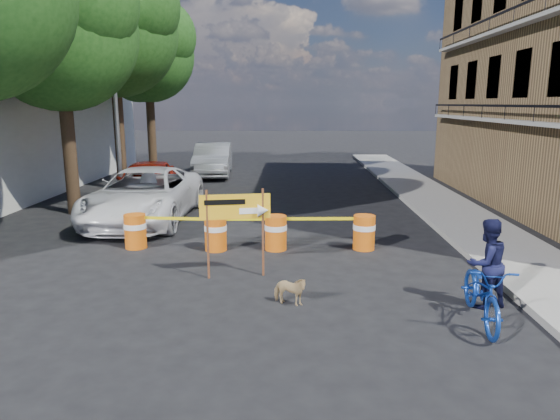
# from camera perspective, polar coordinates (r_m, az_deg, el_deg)

# --- Properties ---
(ground) EXTENTS (120.00, 120.00, 0.00)m
(ground) POSITION_cam_1_polar(r_m,az_deg,el_deg) (10.39, -2.67, -8.95)
(ground) COLOR black
(ground) RESTS_ON ground
(sidewalk_east) EXTENTS (2.40, 40.00, 0.15)m
(sidewalk_east) POSITION_cam_1_polar(r_m,az_deg,el_deg) (17.00, 20.20, -1.07)
(sidewalk_east) COLOR gray
(sidewalk_east) RESTS_ON ground
(tree_mid_a) EXTENTS (5.25, 5.00, 8.68)m
(tree_mid_a) POSITION_cam_1_polar(r_m,az_deg,el_deg) (18.40, -23.75, 18.24)
(tree_mid_a) COLOR #332316
(tree_mid_a) RESTS_ON ground
(tree_mid_b) EXTENTS (5.67, 5.40, 9.62)m
(tree_mid_b) POSITION_cam_1_polar(r_m,az_deg,el_deg) (23.11, -18.43, 18.94)
(tree_mid_b) COLOR #332316
(tree_mid_b) RESTS_ON ground
(tree_far) EXTENTS (5.04, 4.80, 8.84)m
(tree_far) POSITION_cam_1_polar(r_m,az_deg,el_deg) (27.81, -14.79, 16.85)
(tree_far) COLOR #332316
(tree_far) RESTS_ON ground
(streetlamp) EXTENTS (1.25, 0.18, 8.00)m
(streetlamp) POSITION_cam_1_polar(r_m,az_deg,el_deg) (20.30, -18.22, 13.34)
(streetlamp) COLOR gray
(streetlamp) RESTS_ON ground
(barrel_far_left) EXTENTS (0.58, 0.58, 0.90)m
(barrel_far_left) POSITION_cam_1_polar(r_m,az_deg,el_deg) (13.59, -16.21, -2.26)
(barrel_far_left) COLOR #DE5C0D
(barrel_far_left) RESTS_ON ground
(barrel_mid_left) EXTENTS (0.58, 0.58, 0.90)m
(barrel_mid_left) POSITION_cam_1_polar(r_m,az_deg,el_deg) (12.95, -7.37, -2.57)
(barrel_mid_left) COLOR #DE5C0D
(barrel_mid_left) RESTS_ON ground
(barrel_mid_right) EXTENTS (0.58, 0.58, 0.90)m
(barrel_mid_right) POSITION_cam_1_polar(r_m,az_deg,el_deg) (12.90, -0.49, -2.53)
(barrel_mid_right) COLOR #DE5C0D
(barrel_mid_right) RESTS_ON ground
(barrel_far_right) EXTENTS (0.58, 0.58, 0.90)m
(barrel_far_right) POSITION_cam_1_polar(r_m,az_deg,el_deg) (13.11, 9.58, -2.46)
(barrel_far_right) COLOR #DE5C0D
(barrel_far_right) RESTS_ON ground
(detour_sign) EXTENTS (1.50, 0.40, 1.95)m
(detour_sign) POSITION_cam_1_polar(r_m,az_deg,el_deg) (10.70, -4.05, -0.32)
(detour_sign) COLOR #592D19
(detour_sign) RESTS_ON ground
(pedestrian) EXTENTS (0.99, 0.88, 1.69)m
(pedestrian) POSITION_cam_1_polar(r_m,az_deg,el_deg) (9.98, 22.53, -5.66)
(pedestrian) COLOR black
(pedestrian) RESTS_ON ground
(bicycle) EXTENTS (0.84, 1.18, 2.11)m
(bicycle) POSITION_cam_1_polar(r_m,az_deg,el_deg) (9.19, 22.36, -5.74)
(bicycle) COLOR #153FAC
(bicycle) RESTS_ON ground
(dog) EXTENTS (0.75, 0.52, 0.57)m
(dog) POSITION_cam_1_polar(r_m,az_deg,el_deg) (9.48, 1.10, -9.19)
(dog) COLOR tan
(dog) RESTS_ON ground
(suv_white) EXTENTS (2.89, 6.12, 1.69)m
(suv_white) POSITION_cam_1_polar(r_m,az_deg,el_deg) (16.55, -15.23, 1.64)
(suv_white) COLOR white
(suv_white) RESTS_ON ground
(sedan_red) EXTENTS (2.23, 4.89, 1.63)m
(sedan_red) POSITION_cam_1_polar(r_m,az_deg,el_deg) (19.56, -15.00, 3.12)
(sedan_red) COLOR maroon
(sedan_red) RESTS_ON ground
(sedan_silver) EXTENTS (2.19, 5.26, 1.69)m
(sedan_silver) POSITION_cam_1_polar(r_m,az_deg,el_deg) (26.41, -7.67, 5.73)
(sedan_silver) COLOR #ABAEB3
(sedan_silver) RESTS_ON ground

